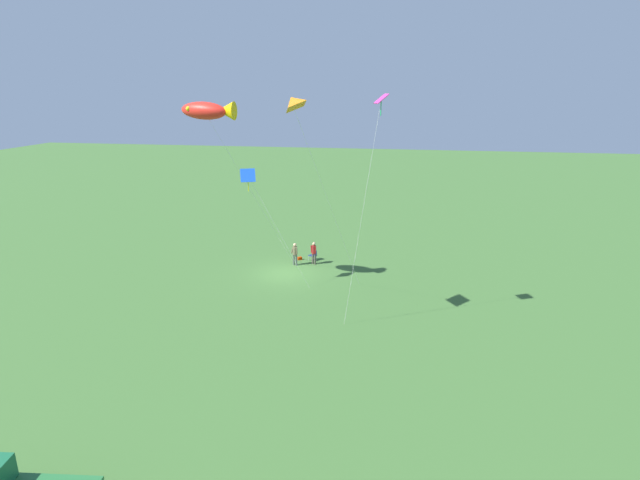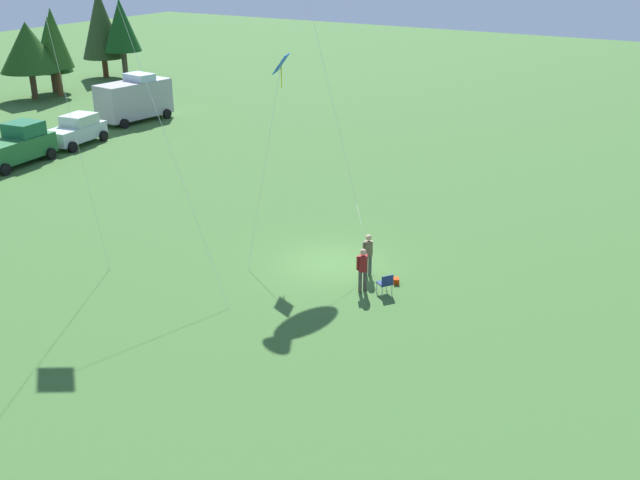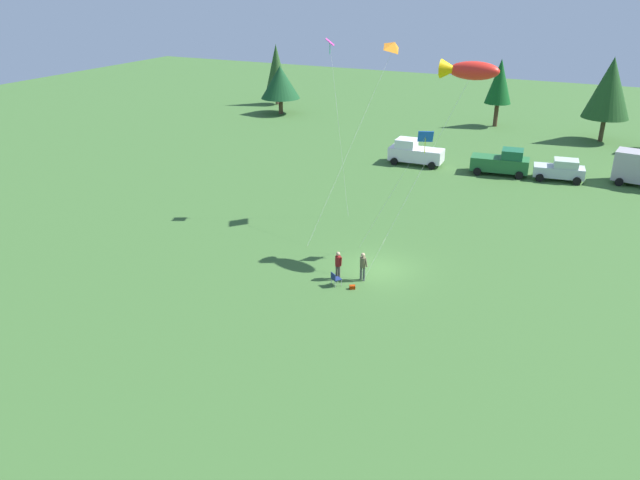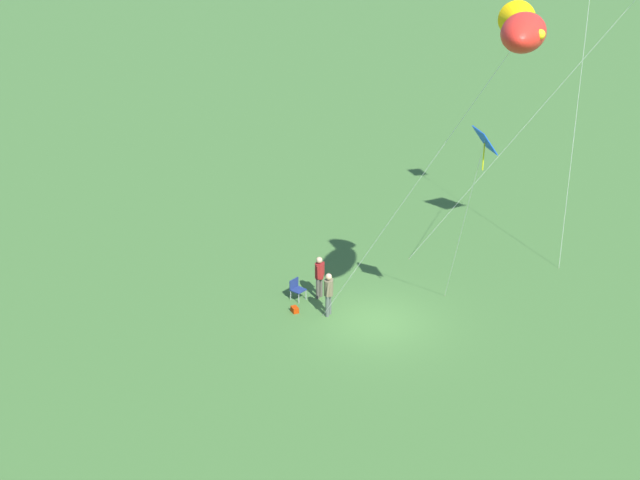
{
  "view_description": "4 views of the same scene",
  "coord_description": "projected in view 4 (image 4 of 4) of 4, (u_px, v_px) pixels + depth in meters",
  "views": [
    {
      "loc": [
        -8.25,
        32.91,
        12.8
      ],
      "look_at": [
        -2.45,
        -0.48,
        2.52
      ],
      "focal_mm": 28.0,
      "sensor_mm": 36.0,
      "label": 1
    },
    {
      "loc": [
        -24.39,
        -14.15,
        12.53
      ],
      "look_at": [
        -2.15,
        -0.76,
        1.94
      ],
      "focal_mm": 42.0,
      "sensor_mm": 36.0,
      "label": 2
    },
    {
      "loc": [
        11.77,
        -32.47,
        16.61
      ],
      "look_at": [
        -3.04,
        -1.91,
        2.07
      ],
      "focal_mm": 35.0,
      "sensor_mm": 36.0,
      "label": 3
    },
    {
      "loc": [
        28.87,
        0.79,
        16.6
      ],
      "look_at": [
        -1.2,
        -2.27,
        2.68
      ],
      "focal_mm": 50.0,
      "sensor_mm": 36.0,
      "label": 4
    }
  ],
  "objects": [
    {
      "name": "ground_plane",
      "position": [
        377.0,
        321.0,
        33.1
      ],
      "size": [
        160.0,
        160.0,
        0.0
      ],
      "primitive_type": "plane",
      "color": "#3A622C"
    },
    {
      "name": "backpack_on_grass",
      "position": [
        295.0,
        310.0,
        33.69
      ],
      "size": [
        0.39,
        0.35,
        0.22
      ],
      "primitive_type": "cube",
      "rotation": [
        0.0,
        0.0,
        0.54
      ],
      "color": "#AF2C05",
      "rests_on": "ground"
    },
    {
      "name": "kite_large_fish",
      "position": [
        522.0,
        30.0,
        24.75
      ],
      "size": [
        5.66,
        6.86,
        12.14
      ],
      "color": "red",
      "rests_on": "ground"
    },
    {
      "name": "person_kite_flyer",
      "position": [
        329.0,
        291.0,
        33.11
      ],
      "size": [
        0.57,
        0.43,
        1.74
      ],
      "rotation": [
        0.0,
        0.0,
        1.26
      ],
      "color": "#49544B",
      "rests_on": "ground"
    },
    {
      "name": "person_spectator",
      "position": [
        319.0,
        274.0,
        34.39
      ],
      "size": [
        0.51,
        0.46,
        1.74
      ],
      "rotation": [
        0.0,
        0.0,
        1.11
      ],
      "color": "#474239",
      "rests_on": "ground"
    },
    {
      "name": "kite_diamond_blue",
      "position": [
        484.0,
        145.0,
        28.44
      ],
      "size": [
        4.31,
        1.17,
        8.03
      ],
      "color": "blue",
      "rests_on": "ground"
    },
    {
      "name": "folding_chair",
      "position": [
        296.0,
        288.0,
        34.5
      ],
      "size": [
        0.67,
        0.67,
        0.82
      ],
      "rotation": [
        0.0,
        0.0,
        0.97
      ],
      "color": "navy",
      "rests_on": "ground"
    }
  ]
}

